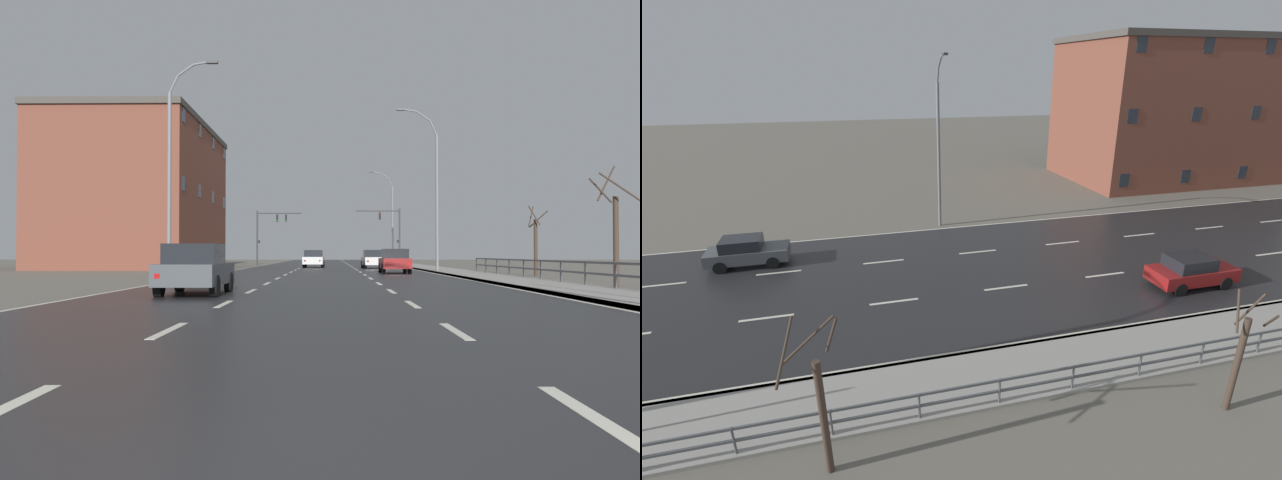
{
  "view_description": "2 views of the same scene",
  "coord_description": "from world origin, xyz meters",
  "views": [
    {
      "loc": [
        0.31,
        -2.91,
        1.28
      ],
      "look_at": [
        -0.78,
        64.02,
        2.7
      ],
      "focal_mm": 35.56,
      "sensor_mm": 36.0,
      "label": 1
    },
    {
      "loc": [
        20.28,
        21.91,
        9.8
      ],
      "look_at": [
        0.0,
        27.42,
        1.78
      ],
      "focal_mm": 24.87,
      "sensor_mm": 36.0,
      "label": 2
    }
  ],
  "objects": [
    {
      "name": "street_lamp_left_bank",
      "position": [
        -7.45,
        27.94,
        5.28
      ],
      "size": [
        2.48,
        0.24,
        10.79
      ],
      "color": "slate",
      "rests_on": "ground"
    },
    {
      "name": "brick_building",
      "position": [
        -16.68,
        53.15,
        6.39
      ],
      "size": [
        12.19,
        20.83,
        12.75
      ],
      "color": "brown",
      "rests_on": "ground"
    },
    {
      "name": "bare_tree_near",
      "position": [
        10.93,
        20.85,
        2.02
      ],
      "size": [
        1.38,
        1.5,
        4.65
      ],
      "color": "#423328",
      "rests_on": "ground"
    },
    {
      "name": "street_lamp_distant",
      "position": [
        7.41,
        71.21,
        5.31
      ],
      "size": [
        2.82,
        0.24,
        10.92
      ],
      "color": "slate",
      "rests_on": "ground"
    },
    {
      "name": "sidewalk_right",
      "position": [
        8.43,
        60.0,
        0.06
      ],
      "size": [
        3.0,
        120.0,
        0.12
      ],
      "color": "gray",
      "rests_on": "ground"
    },
    {
      "name": "guardrail",
      "position": [
        9.85,
        20.93,
        0.71
      ],
      "size": [
        0.07,
        35.24,
        1.0
      ],
      "color": "#515459",
      "rests_on": "ground"
    },
    {
      "name": "car_far_left",
      "position": [
        -1.17,
        53.41,
        0.8
      ],
      "size": [
        1.93,
        4.15,
        1.57
      ],
      "rotation": [
        0.0,
        0.0,
        -0.03
      ],
      "color": "silver",
      "rests_on": "ground"
    },
    {
      "name": "car_far_right",
      "position": [
        -3.84,
        16.54,
        0.8
      ],
      "size": [
        1.84,
        4.1,
        1.57
      ],
      "rotation": [
        0.0,
        0.0,
        0.0
      ],
      "color": "#474C51",
      "rests_on": "ground"
    },
    {
      "name": "car_near_right",
      "position": [
        4.43,
        37.69,
        0.8
      ],
      "size": [
        1.85,
        4.11,
        1.57
      ],
      "rotation": [
        0.0,
        0.0,
        -0.0
      ],
      "color": "maroon",
      "rests_on": "ground"
    },
    {
      "name": "street_lamp_midground",
      "position": [
        7.41,
        40.3,
        5.47
      ],
      "size": [
        2.84,
        0.24,
        11.24
      ],
      "color": "slate",
      "rests_on": "ground"
    },
    {
      "name": "bare_tree_mid",
      "position": [
        11.82,
        32.71,
        1.83
      ],
      "size": [
        1.2,
        1.27,
        3.97
      ],
      "color": "#423328",
      "rests_on": "ground"
    },
    {
      "name": "traffic_signal_left",
      "position": [
        -6.67,
        68.07,
        4.16
      ],
      "size": [
        5.06,
        0.36,
        6.05
      ],
      "color": "#38383A",
      "rests_on": "ground"
    },
    {
      "name": "traffic_signal_right",
      "position": [
        7.05,
        66.39,
        4.05
      ],
      "size": [
        4.88,
        0.36,
        6.19
      ],
      "color": "#38383A",
      "rests_on": "ground"
    },
    {
      "name": "car_near_left",
      "position": [
        3.94,
        50.37,
        0.8
      ],
      "size": [
        1.96,
        4.16,
        1.57
      ],
      "rotation": [
        0.0,
        0.0,
        0.04
      ],
      "color": "silver",
      "rests_on": "ground"
    },
    {
      "name": "road_asphalt_strip",
      "position": [
        0.0,
        60.0,
        0.01
      ],
      "size": [
        14.0,
        120.0,
        0.03
      ],
      "color": "#232326",
      "rests_on": "ground"
    },
    {
      "name": "ground_plane",
      "position": [
        0.0,
        48.0,
        -0.06
      ],
      "size": [
        160.0,
        160.0,
        0.12
      ],
      "color": "#666056"
    }
  ]
}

